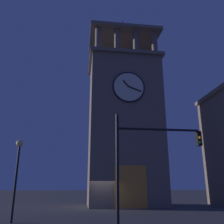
{
  "coord_description": "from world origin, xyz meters",
  "views": [
    {
      "loc": [
        2.14,
        23.82,
        2.09
      ],
      "look_at": [
        -1.33,
        -3.38,
        10.38
      ],
      "focal_mm": 39.08,
      "sensor_mm": 36.0,
      "label": 1
    }
  ],
  "objects": [
    {
      "name": "ground_plane",
      "position": [
        0.0,
        0.0,
        0.0
      ],
      "size": [
        200.0,
        200.0,
        0.0
      ],
      "primitive_type": "plane",
      "color": "#424247"
    },
    {
      "name": "clocktower",
      "position": [
        -2.78,
        -3.36,
        8.95
      ],
      "size": [
        8.61,
        6.62,
        23.22
      ],
      "color": "#75665B",
      "rests_on": "ground_plane"
    },
    {
      "name": "traffic_signal_near",
      "position": [
        -1.1,
        12.1,
        3.62
      ],
      "size": [
        4.43,
        0.41,
        5.53
      ],
      "color": "black",
      "rests_on": "ground_plane"
    },
    {
      "name": "street_lamp",
      "position": [
        6.0,
        7.83,
        3.43
      ],
      "size": [
        0.44,
        0.44,
        4.88
      ],
      "color": "black",
      "rests_on": "ground_plane"
    }
  ]
}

